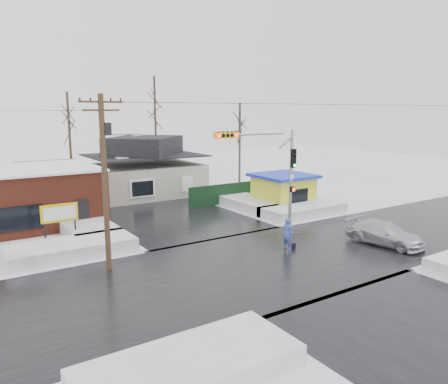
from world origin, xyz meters
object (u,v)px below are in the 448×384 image
kiosk (283,191)px  car (385,234)px  marquee_sign (59,214)px  pedestrian (288,234)px  utility_pole (106,173)px  traffic_signal (273,170)px

kiosk → car: 11.76m
marquee_sign → pedestrian: (11.03, -8.52, -0.96)m
utility_pole → kiosk: utility_pole is taller
utility_pole → marquee_sign: (-1.07, 5.99, -3.19)m
utility_pole → marquee_sign: 6.87m
marquee_sign → kiosk: (18.50, 0.50, -0.46)m
kiosk → traffic_signal: bearing=-135.2°
traffic_signal → pedestrian: traffic_signal is taller
kiosk → car: kiosk is taller
traffic_signal → marquee_sign: size_ratio=2.75×
traffic_signal → marquee_sign: 13.42m
traffic_signal → utility_pole: size_ratio=0.78×
marquee_sign → kiosk: kiosk is taller
utility_pole → pedestrian: utility_pole is taller
marquee_sign → pedestrian: bearing=-37.7°
utility_pole → car: bearing=-18.1°
pedestrian → car: pedestrian is taller
traffic_signal → car: traffic_signal is taller
marquee_sign → car: size_ratio=0.53×
utility_pole → car: (15.62, -5.10, -4.41)m
car → kiosk: bearing=72.9°
pedestrian → car: 6.23m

